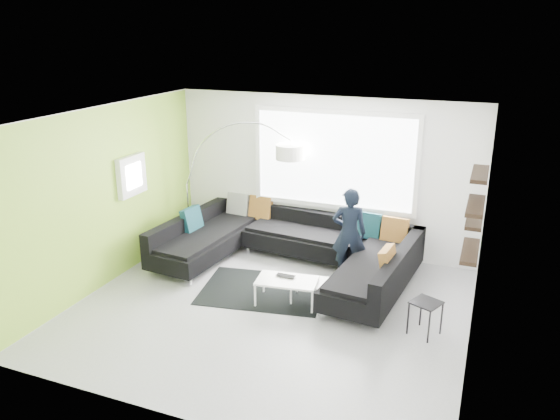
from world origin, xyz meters
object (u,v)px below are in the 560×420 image
Objects in this scene: sectional_sofa at (285,251)px; arc_lamp at (187,184)px; coffee_table at (302,291)px; person at (349,233)px; side_table at (425,318)px; laptop at (284,277)px.

arc_lamp is (-2.14, 0.51, 0.80)m from sectional_sofa.
arc_lamp is (-2.74, 1.40, 0.99)m from coffee_table.
coffee_table is 0.76× the size of person.
side_table is (4.56, -1.64, -0.94)m from arc_lamp.
laptop is (-0.66, -1.17, -0.37)m from person.
arc_lamp reaches higher than coffee_table.
arc_lamp is at bearing -20.59° from person.
sectional_sofa is 1.01m from laptop.
side_table is at bearing 120.65° from person.
person is (3.15, -0.28, -0.42)m from arc_lamp.
laptop is (2.49, -1.45, -0.79)m from arc_lamp.
sectional_sofa is 3.70× the size of coffee_table.
laptop is at bearing -175.80° from coffee_table.
arc_lamp is at bearing 145.37° from coffee_table.
arc_lamp is 4.91× the size of side_table.
person reaches higher than side_table.
person is 1.40m from laptop.
arc_lamp is 8.06× the size of laptop.
arc_lamp is 1.56× the size of person.
side_table is 2.09m from laptop.
coffee_table is at bearing -35.32° from arc_lamp.
coffee_table is 3.93× the size of laptop.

